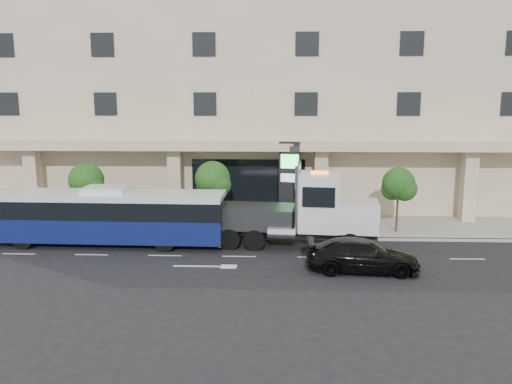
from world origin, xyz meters
TOP-DOWN VIEW (x-y plane):
  - ground at (0.00, 0.00)m, footprint 120.00×120.00m
  - sidewalk at (0.00, 5.00)m, footprint 120.00×6.00m
  - curb at (0.00, 2.00)m, footprint 120.00×0.30m
  - convention_center at (-0.00, 15.42)m, footprint 60.00×17.60m
  - tree_left at (-9.97, 3.59)m, footprint 2.27×2.20m
  - tree_mid at (-1.97, 3.59)m, footprint 2.28×2.20m
  - tree_right at (9.53, 3.59)m, footprint 2.10×2.00m
  - city_bus at (-7.69, 0.48)m, footprint 13.48×3.16m
  - tow_truck at (3.43, 0.52)m, footprint 10.52×3.52m
  - black_sedan at (6.15, -3.61)m, footprint 5.54×2.51m
  - signage_pylon at (2.85, 5.67)m, footprint 1.42×0.78m

SIDE VIEW (x-z plane):
  - ground at x=0.00m, z-range 0.00..0.00m
  - sidewalk at x=0.00m, z-range 0.00..0.15m
  - curb at x=0.00m, z-range 0.00..0.15m
  - black_sedan at x=6.15m, z-range 0.00..1.57m
  - city_bus at x=-7.69m, z-range 0.03..3.43m
  - tow_truck at x=3.43m, z-range -0.42..4.34m
  - signage_pylon at x=2.85m, z-range 0.20..5.62m
  - tree_right at x=9.53m, z-range 1.01..5.06m
  - tree_left at x=-9.97m, z-range 1.00..5.22m
  - tree_mid at x=-1.97m, z-range 1.07..5.45m
  - convention_center at x=0.00m, z-range -0.03..19.97m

